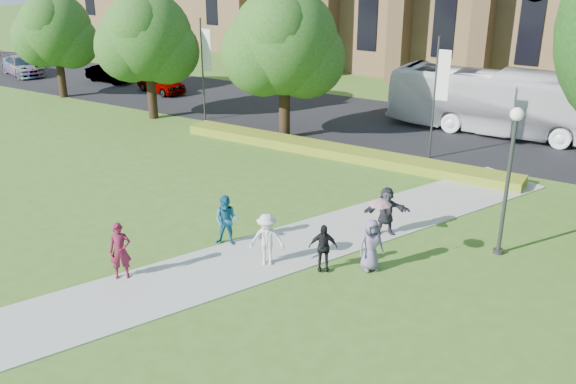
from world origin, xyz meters
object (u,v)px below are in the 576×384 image
Objects in this scene: car_1 at (110,73)px; car_2 at (22,66)px; car_0 at (161,82)px; streetlamp at (510,165)px; pedestrian_0 at (120,251)px; tour_coach at (504,103)px.

car_2 is (-7.91, -1.54, 0.09)m from car_1.
car_1 is at bearing 98.95° from car_0.
pedestrian_0 is at bearing -141.60° from streetlamp.
tour_coach is at bearing 32.10° from pedestrian_0.
streetlamp reaches higher than pedestrian_0.
pedestrian_0 is at bearing -131.11° from car_1.
tour_coach is (-3.48, 14.83, -1.51)m from streetlamp.
tour_coach is 36.71m from car_2.
streetlamp reaches higher than tour_coach.
streetlamp is 13.09m from pedestrian_0.
tour_coach reaches higher than car_1.
pedestrian_0 is (16.47, -20.92, 0.26)m from car_0.
car_2 reaches higher than car_1.
car_2 is at bearing 94.61° from tour_coach.
pedestrian_0 is (22.06, -21.56, 0.32)m from car_1.
car_0 is at bearing 86.45° from pedestrian_0.
car_2 is (-36.59, -2.82, -1.02)m from tour_coach.
pedestrian_0 is (-6.61, -22.84, -0.79)m from tour_coach.
streetlamp is at bearing -3.35° from pedestrian_0.
pedestrian_0 is at bearing -104.41° from car_2.
car_2 is (-13.51, -0.91, 0.02)m from car_0.
streetlamp is 1.32× the size of car_1.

